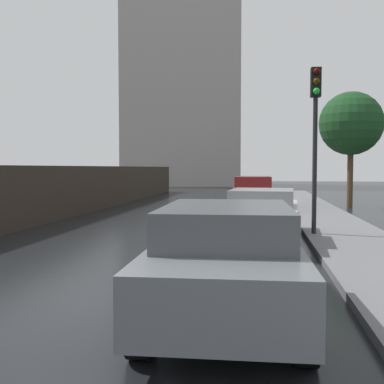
# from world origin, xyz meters

# --- Properties ---
(ground) EXTENTS (120.00, 120.00, 0.00)m
(ground) POSITION_xyz_m (0.00, 0.00, 0.00)
(ground) COLOR black
(car_grey_near_kerb) EXTENTS (1.89, 4.28, 1.41)m
(car_grey_near_kerb) POSITION_xyz_m (2.40, -0.43, 0.75)
(car_grey_near_kerb) COLOR slate
(car_grey_near_kerb) RESTS_ON ground
(car_red_mid_road) EXTENTS (1.85, 4.37, 1.51)m
(car_red_mid_road) POSITION_xyz_m (2.51, 13.68, 0.78)
(car_red_mid_road) COLOR maroon
(car_red_mid_road) RESTS_ON ground
(car_silver_far_ahead) EXTENTS (2.00, 4.62, 1.35)m
(car_silver_far_ahead) POSITION_xyz_m (2.89, 5.42, 0.70)
(car_silver_far_ahead) COLOR #B2B5BA
(car_silver_far_ahead) RESTS_ON ground
(traffic_light) EXTENTS (0.26, 0.39, 4.31)m
(traffic_light) POSITION_xyz_m (4.22, 6.36, 3.13)
(traffic_light) COLOR black
(traffic_light) RESTS_ON sidewalk_strip
(street_tree_near) EXTENTS (2.91, 2.91, 5.36)m
(street_tree_near) POSITION_xyz_m (6.96, 16.37, 3.88)
(street_tree_near) COLOR #4C3823
(street_tree_near) RESTS_ON ground
(distant_tower) EXTENTS (13.55, 12.54, 30.16)m
(distant_tower) POSITION_xyz_m (-5.78, 43.74, 13.45)
(distant_tower) COLOR #9E9993
(distant_tower) RESTS_ON ground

